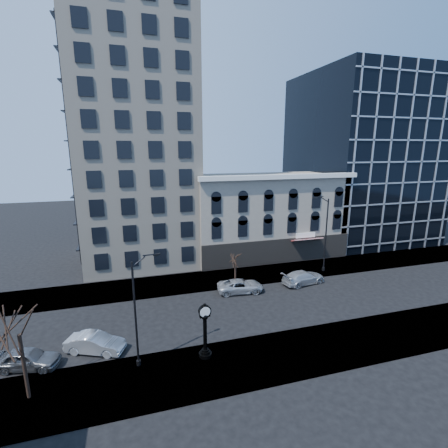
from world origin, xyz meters
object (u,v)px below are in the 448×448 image
object	(u,v)px
car_near_b	(95,343)
street_lamp_near	(142,282)
car_near_a	(28,359)
street_clock	(205,333)

from	to	relation	value
car_near_b	street_lamp_near	bearing A→B (deg)	-100.63
street_lamp_near	car_near_b	world-z (taller)	street_lamp_near
street_lamp_near	car_near_a	bearing A→B (deg)	146.79
street_clock	street_lamp_near	size ratio (longest dim) A/B	0.52
car_near_a	car_near_b	size ratio (longest dim) A/B	0.98
car_near_a	car_near_b	distance (m)	4.67
car_near_a	street_lamp_near	bearing A→B (deg)	-88.16
street_lamp_near	car_near_b	distance (m)	7.46
street_lamp_near	street_clock	bearing A→B (deg)	-28.12
car_near_b	street_clock	bearing A→B (deg)	-87.64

